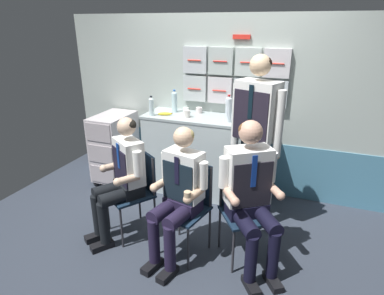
# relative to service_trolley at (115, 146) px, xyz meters

# --- Properties ---
(ground) EXTENTS (4.80, 4.80, 0.04)m
(ground) POSITION_rel_service_trolley_xyz_m (1.38, -0.99, -0.51)
(ground) COLOR #2D333E
(galley_bulkhead) EXTENTS (4.20, 0.14, 2.15)m
(galley_bulkhead) POSITION_rel_service_trolley_xyz_m (1.39, 0.39, 0.57)
(galley_bulkhead) COLOR #A8B4AC
(galley_bulkhead) RESTS_ON ground
(galley_counter) EXTENTS (1.53, 0.53, 1.00)m
(galley_counter) POSITION_rel_service_trolley_xyz_m (1.26, 0.10, 0.00)
(galley_counter) COLOR #B2C0C1
(galley_counter) RESTS_ON ground
(service_trolley) EXTENTS (0.40, 0.65, 0.92)m
(service_trolley) POSITION_rel_service_trolley_xyz_m (0.00, 0.00, 0.00)
(service_trolley) COLOR black
(service_trolley) RESTS_ON ground
(folding_chair_left) EXTENTS (0.56, 0.56, 0.85)m
(folding_chair_left) POSITION_rel_service_trolley_xyz_m (0.88, -0.91, 0.03)
(folding_chair_left) COLOR #2D2D33
(folding_chair_left) RESTS_ON ground
(crew_member_left) EXTENTS (0.59, 0.64, 1.23)m
(crew_member_left) POSITION_rel_service_trolley_xyz_m (0.79, -1.04, 0.18)
(crew_member_left) COLOR black
(crew_member_left) RESTS_ON ground
(folding_chair_center) EXTENTS (0.48, 0.48, 0.85)m
(folding_chair_center) POSITION_rel_service_trolley_xyz_m (1.46, -0.98, 0.03)
(folding_chair_center) COLOR #2D2D33
(folding_chair_center) RESTS_ON ground
(crew_member_center) EXTENTS (0.49, 0.63, 1.23)m
(crew_member_center) POSITION_rel_service_trolley_xyz_m (1.42, -1.14, 0.18)
(crew_member_center) COLOR black
(crew_member_center) RESTS_ON ground
(folding_chair_right) EXTENTS (0.56, 0.56, 0.85)m
(folding_chair_right) POSITION_rel_service_trolley_xyz_m (1.93, -0.86, 0.03)
(folding_chair_right) COLOR #2D2D33
(folding_chair_right) RESTS_ON ground
(crew_member_right) EXTENTS (0.64, 0.70, 1.31)m
(crew_member_right) POSITION_rel_service_trolley_xyz_m (2.02, -0.99, 0.24)
(crew_member_right) COLOR black
(crew_member_right) RESTS_ON ground
(crew_member_standing) EXTENTS (0.53, 0.37, 1.78)m
(crew_member_standing) POSITION_rel_service_trolley_xyz_m (1.93, -0.40, 0.59)
(crew_member_standing) COLOR black
(crew_member_standing) RESTS_ON ground
(water_bottle_tall) EXTENTS (0.07, 0.07, 0.31)m
(water_bottle_tall) POSITION_rel_service_trolley_xyz_m (1.54, 0.02, 0.65)
(water_bottle_tall) COLOR silver
(water_bottle_tall) RESTS_ON galley_counter
(water_bottle_blue_cap) EXTENTS (0.08, 0.08, 0.28)m
(water_bottle_blue_cap) POSITION_rel_service_trolley_xyz_m (1.80, 0.28, 0.63)
(water_bottle_blue_cap) COLOR silver
(water_bottle_blue_cap) RESTS_ON galley_counter
(water_bottle_short) EXTENTS (0.06, 0.06, 0.24)m
(water_bottle_short) POSITION_rel_service_trolley_xyz_m (0.62, -0.06, 0.61)
(water_bottle_short) COLOR silver
(water_bottle_short) RESTS_ON galley_counter
(sparkling_bottle_green) EXTENTS (0.07, 0.07, 0.28)m
(sparkling_bottle_green) POSITION_rel_service_trolley_xyz_m (0.81, 0.19, 0.63)
(sparkling_bottle_green) COLOR silver
(sparkling_bottle_green) RESTS_ON galley_counter
(paper_cup_blue) EXTENTS (0.07, 0.07, 0.06)m
(paper_cup_blue) POSITION_rel_service_trolley_xyz_m (0.95, 0.21, 0.54)
(paper_cup_blue) COLOR white
(paper_cup_blue) RESTS_ON galley_counter
(espresso_cup_small) EXTENTS (0.07, 0.07, 0.07)m
(espresso_cup_small) POSITION_rel_service_trolley_xyz_m (1.11, 0.25, 0.54)
(espresso_cup_small) COLOR silver
(espresso_cup_small) RESTS_ON galley_counter
(paper_cup_tan) EXTENTS (0.07, 0.07, 0.08)m
(paper_cup_tan) POSITION_rel_service_trolley_xyz_m (1.04, 0.02, 0.55)
(paper_cup_tan) COLOR silver
(paper_cup_tan) RESTS_ON galley_counter
(snack_banana) EXTENTS (0.17, 0.10, 0.04)m
(snack_banana) POSITION_rel_service_trolley_xyz_m (0.76, 0.00, 0.52)
(snack_banana) COLOR yellow
(snack_banana) RESTS_ON galley_counter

